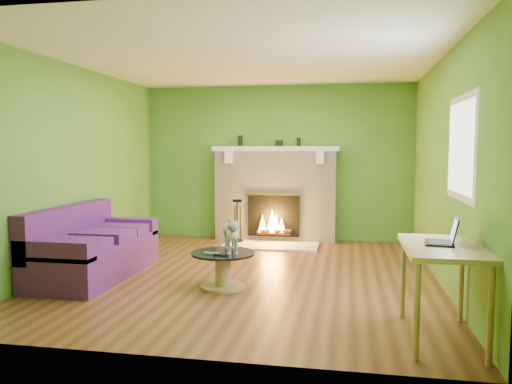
% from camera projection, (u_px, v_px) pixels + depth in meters
% --- Properties ---
extents(floor, '(5.00, 5.00, 0.00)m').
position_uv_depth(floor, '(248.00, 274.00, 6.13)').
color(floor, '#552D18').
rests_on(floor, ground).
extents(ceiling, '(5.00, 5.00, 0.00)m').
position_uv_depth(ceiling, '(248.00, 59.00, 5.90)').
color(ceiling, white).
rests_on(ceiling, wall_back).
extents(wall_back, '(5.00, 0.00, 5.00)m').
position_uv_depth(wall_back, '(277.00, 163.00, 8.47)').
color(wall_back, '#47802A').
rests_on(wall_back, floor).
extents(wall_front, '(5.00, 0.00, 5.00)m').
position_uv_depth(wall_front, '(179.00, 183.00, 3.57)').
color(wall_front, '#47802A').
rests_on(wall_front, floor).
extents(wall_left, '(0.00, 5.00, 5.00)m').
position_uv_depth(wall_left, '(77.00, 167.00, 6.43)').
color(wall_left, '#47802A').
rests_on(wall_left, floor).
extents(wall_right, '(0.00, 5.00, 5.00)m').
position_uv_depth(wall_right, '(444.00, 170.00, 5.61)').
color(wall_right, '#47802A').
rests_on(wall_right, floor).
extents(window_frame, '(0.00, 1.20, 1.20)m').
position_uv_depth(window_frame, '(461.00, 148.00, 4.71)').
color(window_frame, silver).
rests_on(window_frame, wall_right).
extents(window_pane, '(0.00, 1.06, 1.06)m').
position_uv_depth(window_pane, '(460.00, 148.00, 4.71)').
color(window_pane, white).
rests_on(window_pane, wall_right).
extents(fireplace, '(2.10, 0.46, 1.58)m').
position_uv_depth(fireplace, '(275.00, 195.00, 8.33)').
color(fireplace, beige).
rests_on(fireplace, floor).
extents(hearth, '(1.50, 0.75, 0.03)m').
position_uv_depth(hearth, '(271.00, 245.00, 7.89)').
color(hearth, beige).
rests_on(hearth, floor).
extents(mantel, '(2.10, 0.28, 0.08)m').
position_uv_depth(mantel, '(275.00, 149.00, 8.24)').
color(mantel, white).
rests_on(mantel, fireplace).
extents(sofa, '(0.88, 1.89, 0.85)m').
position_uv_depth(sofa, '(91.00, 249.00, 6.04)').
color(sofa, '#4B1B69').
rests_on(sofa, floor).
extents(coffee_table, '(0.71, 0.71, 0.40)m').
position_uv_depth(coffee_table, '(223.00, 267.00, 5.52)').
color(coffee_table, tan).
rests_on(coffee_table, floor).
extents(desk, '(0.61, 1.04, 0.77)m').
position_uv_depth(desk, '(443.00, 257.00, 3.99)').
color(desk, tan).
rests_on(desk, floor).
extents(cat, '(0.42, 0.67, 0.39)m').
position_uv_depth(cat, '(231.00, 234.00, 5.53)').
color(cat, slate).
rests_on(cat, coffee_table).
extents(remote_silver, '(0.17, 0.06, 0.02)m').
position_uv_depth(remote_silver, '(211.00, 253.00, 5.41)').
color(remote_silver, gray).
rests_on(remote_silver, coffee_table).
extents(remote_black, '(0.16, 0.07, 0.02)m').
position_uv_depth(remote_black, '(221.00, 255.00, 5.33)').
color(remote_black, black).
rests_on(remote_black, coffee_table).
extents(laptop, '(0.29, 0.32, 0.22)m').
position_uv_depth(laptop, '(440.00, 231.00, 4.03)').
color(laptop, black).
rests_on(laptop, desk).
extents(fire_tools, '(0.19, 0.19, 0.69)m').
position_uv_depth(fire_tools, '(237.00, 220.00, 8.11)').
color(fire_tools, black).
rests_on(fire_tools, hearth).
extents(mantel_vase_left, '(0.08, 0.08, 0.18)m').
position_uv_depth(mantel_vase_left, '(240.00, 141.00, 8.37)').
color(mantel_vase_left, black).
rests_on(mantel_vase_left, mantel).
extents(mantel_vase_right, '(0.07, 0.07, 0.14)m').
position_uv_depth(mantel_vase_right, '(299.00, 142.00, 8.19)').
color(mantel_vase_right, black).
rests_on(mantel_vase_right, mantel).
extents(mantel_box, '(0.12, 0.08, 0.10)m').
position_uv_depth(mantel_box, '(279.00, 143.00, 8.26)').
color(mantel_box, black).
rests_on(mantel_box, mantel).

